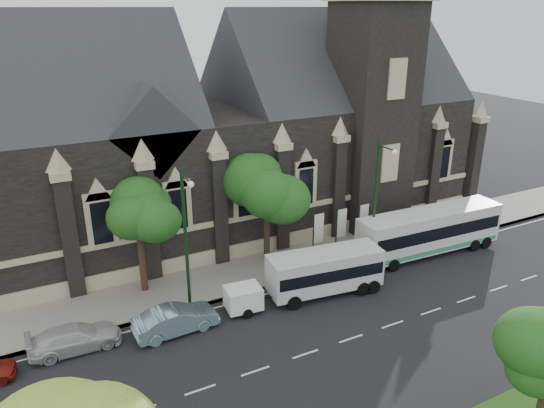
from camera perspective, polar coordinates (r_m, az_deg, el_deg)
ground at (r=28.93m, az=3.72°, el=-16.30°), size 160.00×160.00×0.00m
sidewalk at (r=35.98m, az=-4.15°, el=-8.00°), size 80.00×5.00×0.15m
museum at (r=43.04m, az=-3.12°, el=8.50°), size 40.00×17.70×29.90m
tree_walk_right at (r=35.88m, az=-0.45°, el=2.03°), size 4.08×4.08×7.80m
tree_walk_left at (r=33.06m, az=-14.50°, el=-0.54°), size 3.91×3.91×7.64m
street_lamp_near at (r=36.79m, az=11.62°, el=0.91°), size 0.36×1.88×9.00m
street_lamp_mid at (r=30.48m, az=-9.49°, el=-3.29°), size 0.36×1.88×9.00m
banner_flag_left at (r=37.19m, az=5.00°, el=-3.04°), size 0.90×0.10×4.00m
banner_flag_center at (r=38.22m, az=7.54°, el=-2.46°), size 0.90×0.10×4.00m
banner_flag_right at (r=39.33m, az=9.94°, el=-1.90°), size 0.90×0.10×4.00m
tour_coach at (r=40.22m, az=17.11°, el=-2.82°), size 11.84×3.13×3.43m
shuttle_bus at (r=33.54m, az=5.92°, el=-7.28°), size 7.69×3.41×2.88m
box_trailer at (r=31.85m, az=-3.22°, el=-10.36°), size 3.16×1.87×1.65m
sedan at (r=30.58m, az=-10.64°, el=-12.52°), size 4.92×1.92×1.60m
car_far_white at (r=30.76m, az=-21.02°, el=-13.70°), size 4.90×2.05×1.41m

